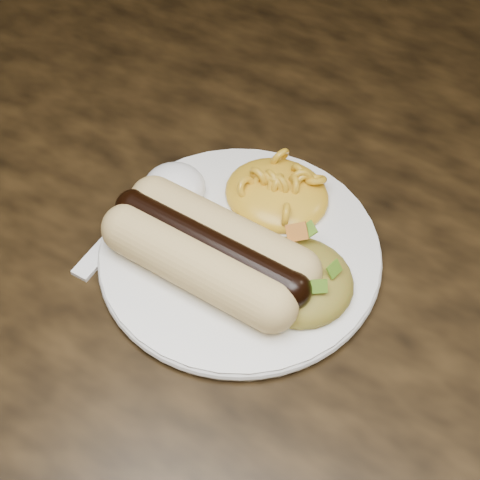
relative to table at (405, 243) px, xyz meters
The scene contains 7 objects.
table is the anchor object (origin of this frame).
plate 0.21m from the table, 121.58° to the right, with size 0.22×0.22×0.01m, color white.
hotdog 0.24m from the table, 120.39° to the right, with size 0.14×0.08×0.04m.
mac_and_cheese 0.18m from the table, 135.37° to the right, with size 0.09×0.08×0.03m, color gold.
sour_cream 0.25m from the table, 141.85° to the right, with size 0.05×0.05×0.03m, color white.
taco_salad 0.21m from the table, 103.73° to the right, with size 0.09×0.08×0.04m.
fork 0.28m from the table, 135.97° to the right, with size 0.02×0.15×0.00m, color white.
Camera 1 is at (0.08, -0.46, 1.22)m, focal length 55.00 mm.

